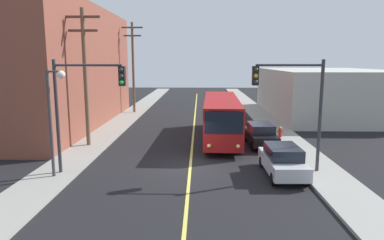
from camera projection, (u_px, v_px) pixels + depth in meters
The scene contains 15 objects.
ground_plane at pixel (190, 167), 20.25m from camera, with size 120.00×120.00×0.00m, color black.
sidewalk_left at pixel (110, 131), 30.26m from camera, with size 2.50×90.00×0.15m, color gray.
sidewalk_right at pixel (278, 132), 29.93m from camera, with size 2.50×90.00×0.15m, color gray.
lane_stripe_center at pixel (194, 122), 35.03m from camera, with size 0.16×60.00×0.01m, color #D8CC4C.
building_left_brick at pixel (49, 67), 32.40m from camera, with size 10.00×23.43×10.92m.
building_right_warehouse at pixel (325, 93), 38.93m from camera, with size 12.00×18.31×5.10m.
city_bus at pixel (221, 116), 27.22m from camera, with size 2.94×12.22×3.20m.
parked_car_silver at pixel (283, 160), 18.62m from camera, with size 1.88×4.43×1.62m.
parked_car_black at pixel (261, 134), 25.17m from camera, with size 1.93×4.45×1.62m.
utility_pole_near at pixel (85, 71), 24.08m from camera, with size 2.40×0.28×9.43m.
utility_pole_mid at pixel (133, 63), 39.88m from camera, with size 2.40×0.28×10.19m.
traffic_signal_left_corner at pixel (85, 95), 18.11m from camera, with size 3.75×0.48×6.00m.
traffic_signal_right_corner at pixel (292, 95), 18.43m from camera, with size 3.75×0.48×6.00m.
street_lamp_left at pixel (54, 108), 17.61m from camera, with size 0.98×0.40×5.50m.
fire_hydrant at pixel (280, 132), 27.40m from camera, with size 0.44×0.26×0.84m.
Camera 1 is at (0.54, -19.50, 6.09)m, focal length 32.73 mm.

